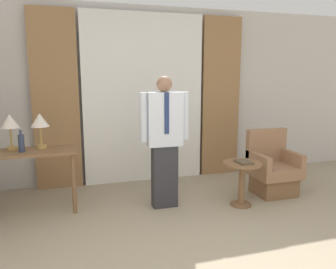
{
  "coord_description": "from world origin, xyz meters",
  "views": [
    {
      "loc": [
        -1.1,
        -2.02,
        1.65
      ],
      "look_at": [
        0.0,
        1.65,
        0.96
      ],
      "focal_mm": 35.0,
      "sensor_mm": 36.0,
      "label": 1
    }
  ],
  "objects_px": {
    "desk": "(27,161)",
    "table_lamp_right": "(40,122)",
    "table_lamp_left": "(10,123)",
    "bottle_near_edge": "(21,143)",
    "book": "(244,162)",
    "armchair": "(273,170)",
    "side_table": "(242,176)",
    "person": "(165,138)"
  },
  "relations": [
    {
      "from": "table_lamp_left",
      "to": "side_table",
      "type": "xyz_separation_m",
      "value": [
        2.75,
        -0.68,
        -0.71
      ]
    },
    {
      "from": "table_lamp_left",
      "to": "armchair",
      "type": "distance_m",
      "value": 3.5
    },
    {
      "from": "table_lamp_right",
      "to": "armchair",
      "type": "distance_m",
      "value": 3.17
    },
    {
      "from": "desk",
      "to": "table_lamp_left",
      "type": "distance_m",
      "value": 0.5
    },
    {
      "from": "desk",
      "to": "table_lamp_right",
      "type": "bearing_deg",
      "value": 35.11
    },
    {
      "from": "table_lamp_right",
      "to": "side_table",
      "type": "bearing_deg",
      "value": -15.61
    },
    {
      "from": "person",
      "to": "table_lamp_left",
      "type": "bearing_deg",
      "value": 167.0
    },
    {
      "from": "armchair",
      "to": "book",
      "type": "height_order",
      "value": "armchair"
    },
    {
      "from": "person",
      "to": "desk",
      "type": "bearing_deg",
      "value": 169.67
    },
    {
      "from": "desk",
      "to": "armchair",
      "type": "relative_size",
      "value": 1.31
    },
    {
      "from": "table_lamp_right",
      "to": "bottle_near_edge",
      "type": "xyz_separation_m",
      "value": [
        -0.21,
        -0.15,
        -0.22
      ]
    },
    {
      "from": "book",
      "to": "bottle_near_edge",
      "type": "bearing_deg",
      "value": 168.12
    },
    {
      "from": "bottle_near_edge",
      "to": "armchair",
      "type": "xyz_separation_m",
      "value": [
        3.26,
        -0.25,
        -0.54
      ]
    },
    {
      "from": "book",
      "to": "table_lamp_right",
      "type": "bearing_deg",
      "value": 163.74
    },
    {
      "from": "book",
      "to": "side_table",
      "type": "bearing_deg",
      "value": 89.41
    },
    {
      "from": "table_lamp_left",
      "to": "person",
      "type": "height_order",
      "value": "person"
    },
    {
      "from": "table_lamp_right",
      "to": "side_table",
      "type": "relative_size",
      "value": 0.76
    },
    {
      "from": "desk",
      "to": "armchair",
      "type": "distance_m",
      "value": 3.25
    },
    {
      "from": "table_lamp_right",
      "to": "book",
      "type": "bearing_deg",
      "value": -16.26
    },
    {
      "from": "table_lamp_right",
      "to": "person",
      "type": "distance_m",
      "value": 1.54
    },
    {
      "from": "bottle_near_edge",
      "to": "book",
      "type": "relative_size",
      "value": 1.22
    },
    {
      "from": "table_lamp_left",
      "to": "person",
      "type": "distance_m",
      "value": 1.86
    },
    {
      "from": "table_lamp_left",
      "to": "person",
      "type": "bearing_deg",
      "value": -13.0
    },
    {
      "from": "desk",
      "to": "book",
      "type": "bearing_deg",
      "value": -12.79
    },
    {
      "from": "armchair",
      "to": "book",
      "type": "xyz_separation_m",
      "value": [
        -0.64,
        -0.3,
        0.25
      ]
    },
    {
      "from": "person",
      "to": "side_table",
      "type": "relative_size",
      "value": 2.89
    },
    {
      "from": "bottle_near_edge",
      "to": "side_table",
      "type": "relative_size",
      "value": 0.46
    },
    {
      "from": "table_lamp_left",
      "to": "book",
      "type": "distance_m",
      "value": 2.89
    },
    {
      "from": "table_lamp_right",
      "to": "side_table",
      "type": "distance_m",
      "value": 2.61
    },
    {
      "from": "table_lamp_right",
      "to": "book",
      "type": "distance_m",
      "value": 2.57
    },
    {
      "from": "desk",
      "to": "armchair",
      "type": "height_order",
      "value": "armchair"
    },
    {
      "from": "table_lamp_right",
      "to": "book",
      "type": "xyz_separation_m",
      "value": [
        2.42,
        -0.7,
        -0.51
      ]
    },
    {
      "from": "bottle_near_edge",
      "to": "book",
      "type": "xyz_separation_m",
      "value": [
        2.62,
        -0.55,
        -0.29
      ]
    },
    {
      "from": "desk",
      "to": "table_lamp_left",
      "type": "relative_size",
      "value": 2.72
    },
    {
      "from": "armchair",
      "to": "side_table",
      "type": "xyz_separation_m",
      "value": [
        -0.64,
        -0.27,
        0.05
      ]
    },
    {
      "from": "desk",
      "to": "table_lamp_right",
      "type": "distance_m",
      "value": 0.5
    },
    {
      "from": "person",
      "to": "armchair",
      "type": "height_order",
      "value": "person"
    },
    {
      "from": "table_lamp_right",
      "to": "side_table",
      "type": "height_order",
      "value": "table_lamp_right"
    },
    {
      "from": "table_lamp_left",
      "to": "bottle_near_edge",
      "type": "bearing_deg",
      "value": -49.66
    },
    {
      "from": "book",
      "to": "table_lamp_left",
      "type": "bearing_deg",
      "value": 165.64
    },
    {
      "from": "armchair",
      "to": "side_table",
      "type": "relative_size",
      "value": 1.57
    },
    {
      "from": "desk",
      "to": "table_lamp_right",
      "type": "height_order",
      "value": "table_lamp_right"
    }
  ]
}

